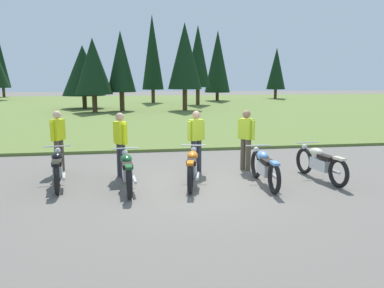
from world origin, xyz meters
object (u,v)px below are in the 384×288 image
at_px(motorcycle_orange, 192,167).
at_px(rider_near_row_end, 121,141).
at_px(motorcycle_black, 58,168).
at_px(rider_in_hivis_vest, 246,137).
at_px(rider_with_back_turned, 58,137).
at_px(motorcycle_sky_blue, 264,167).
at_px(motorcycle_cream, 320,163).
at_px(rider_checking_bike, 196,138).
at_px(motorcycle_british_green, 127,171).

distance_m(motorcycle_orange, rider_near_row_end, 2.04).
relative_size(motorcycle_black, rider_in_hivis_vest, 1.25).
bearing_deg(motorcycle_orange, rider_in_hivis_vest, 36.14).
bearing_deg(rider_in_hivis_vest, motorcycle_black, -170.09).
relative_size(rider_with_back_turned, rider_near_row_end, 1.00).
xyz_separation_m(motorcycle_sky_blue, rider_in_hivis_vest, (-0.00, 1.53, 0.51)).
relative_size(motorcycle_black, motorcycle_cream, 1.00).
relative_size(motorcycle_cream, rider_with_back_turned, 1.25).
distance_m(rider_with_back_turned, rider_near_row_end, 1.89).
bearing_deg(rider_checking_bike, rider_near_row_end, -173.31).
bearing_deg(rider_in_hivis_vest, rider_near_row_end, -176.24).
relative_size(motorcycle_sky_blue, rider_with_back_turned, 1.26).
distance_m(motorcycle_sky_blue, rider_with_back_turned, 5.54).
height_order(motorcycle_sky_blue, rider_checking_bike, rider_checking_bike).
relative_size(motorcycle_orange, rider_near_row_end, 1.24).
height_order(motorcycle_orange, rider_checking_bike, rider_checking_bike).
height_order(motorcycle_sky_blue, motorcycle_cream, same).
bearing_deg(motorcycle_sky_blue, motorcycle_cream, 8.51).
distance_m(motorcycle_orange, motorcycle_sky_blue, 1.72).
relative_size(motorcycle_black, motorcycle_british_green, 1.00).
relative_size(motorcycle_british_green, motorcycle_orange, 1.01).
distance_m(motorcycle_cream, rider_in_hivis_vest, 2.08).
height_order(motorcycle_black, motorcycle_sky_blue, same).
bearing_deg(rider_with_back_turned, rider_checking_bike, -9.48).
bearing_deg(rider_with_back_turned, motorcycle_black, -81.46).
bearing_deg(motorcycle_sky_blue, rider_checking_bike, 132.11).
bearing_deg(motorcycle_sky_blue, rider_in_hivis_vest, 90.08).
bearing_deg(motorcycle_cream, motorcycle_orange, 178.96).
distance_m(motorcycle_british_green, rider_in_hivis_vest, 3.56).
bearing_deg(rider_near_row_end, rider_with_back_turned, 153.21).
xyz_separation_m(motorcycle_cream, rider_checking_bike, (-2.93, 1.31, 0.51)).
distance_m(rider_near_row_end, rider_checking_bike, 2.02).
bearing_deg(motorcycle_british_green, rider_in_hivis_vest, 23.37).
relative_size(rider_with_back_turned, rider_checking_bike, 1.00).
bearing_deg(rider_in_hivis_vest, motorcycle_sky_blue, -89.92).
bearing_deg(motorcycle_black, rider_in_hivis_vest, 9.91).
bearing_deg(motorcycle_sky_blue, motorcycle_orange, 170.34).
distance_m(motorcycle_cream, rider_near_row_end, 5.07).
xyz_separation_m(motorcycle_black, rider_with_back_turned, (-0.22, 1.48, 0.51)).
bearing_deg(rider_in_hivis_vest, motorcycle_british_green, -156.63).
bearing_deg(rider_with_back_turned, rider_near_row_end, -26.79).
height_order(rider_with_back_turned, rider_near_row_end, same).
xyz_separation_m(rider_near_row_end, rider_checking_bike, (2.00, 0.23, 0.00)).
xyz_separation_m(motorcycle_british_green, rider_in_hivis_vest, (3.23, 1.40, 0.51)).
distance_m(motorcycle_black, rider_checking_bike, 3.61).
relative_size(motorcycle_british_green, rider_in_hivis_vest, 1.26).
bearing_deg(motorcycle_black, motorcycle_sky_blue, -7.96).
bearing_deg(motorcycle_british_green, rider_near_row_end, 97.92).
bearing_deg(motorcycle_orange, motorcycle_british_green, -174.15).
distance_m(motorcycle_british_green, motorcycle_sky_blue, 3.23).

